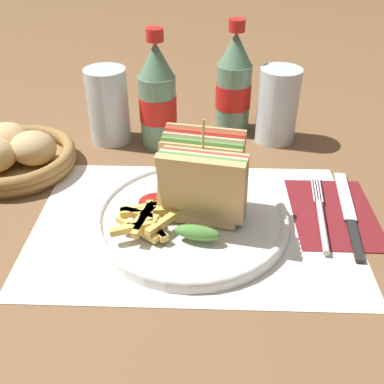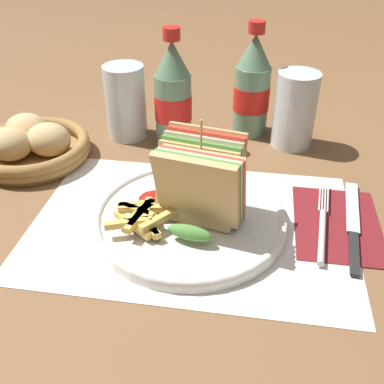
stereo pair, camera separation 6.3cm
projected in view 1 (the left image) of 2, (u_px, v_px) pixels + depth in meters
name	position (u px, v px, depth m)	size (l,w,h in m)	color
ground_plane	(212.00, 211.00, 0.66)	(4.00, 4.00, 0.00)	brown
placemat	(194.00, 224.00, 0.64)	(0.45, 0.31, 0.00)	silver
plate_main	(192.00, 217.00, 0.63)	(0.27, 0.27, 0.02)	white
club_sandwich	(202.00, 182.00, 0.60)	(0.13, 0.13, 0.15)	tan
fries_pile	(145.00, 219.00, 0.60)	(0.09, 0.08, 0.02)	#E0B756
ketchup_blob	(156.00, 202.00, 0.63)	(0.05, 0.04, 0.02)	maroon
napkin	(334.00, 214.00, 0.65)	(0.12, 0.17, 0.00)	maroon
fork	(321.00, 217.00, 0.64)	(0.03, 0.19, 0.01)	silver
knife	(349.00, 213.00, 0.65)	(0.04, 0.21, 0.00)	black
coke_bottle_near	(158.00, 98.00, 0.78)	(0.07, 0.07, 0.21)	slate
coke_bottle_far	(234.00, 86.00, 0.83)	(0.07, 0.07, 0.21)	slate
glass_near	(278.00, 106.00, 0.81)	(0.07, 0.07, 0.14)	silver
glass_far	(109.00, 110.00, 0.81)	(0.07, 0.07, 0.14)	silver
bread_basket	(14.00, 156.00, 0.75)	(0.20, 0.20, 0.07)	olive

